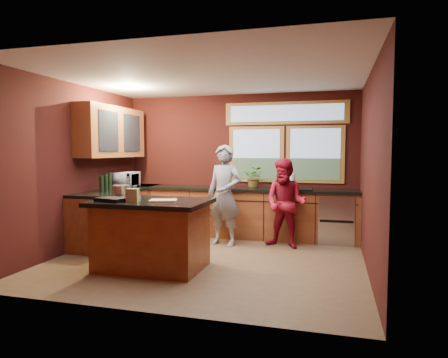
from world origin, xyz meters
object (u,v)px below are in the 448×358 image
at_px(person_red, 285,203).
at_px(stock_pot, 121,191).
at_px(island, 152,234).
at_px(person_grey, 224,195).
at_px(cutting_board, 163,200).

relative_size(person_red, stock_pot, 6.20).
height_order(island, person_grey, person_grey).
height_order(person_red, cutting_board, person_red).
bearing_deg(island, stock_pot, 164.74).
xyz_separation_m(island, person_grey, (0.60, 1.58, 0.38)).
xyz_separation_m(person_grey, stock_pot, (-1.15, -1.43, 0.18)).
relative_size(person_grey, stock_pot, 7.16).
bearing_deg(island, cutting_board, -14.04).
distance_m(cutting_board, stock_pot, 0.78).
height_order(person_grey, person_red, person_grey).
bearing_deg(person_red, cutting_board, -115.36).
xyz_separation_m(cutting_board, stock_pot, (-0.75, 0.20, 0.08)).
height_order(person_red, stock_pot, person_red).
distance_m(island, person_grey, 1.73).
bearing_deg(cutting_board, person_red, 50.23).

